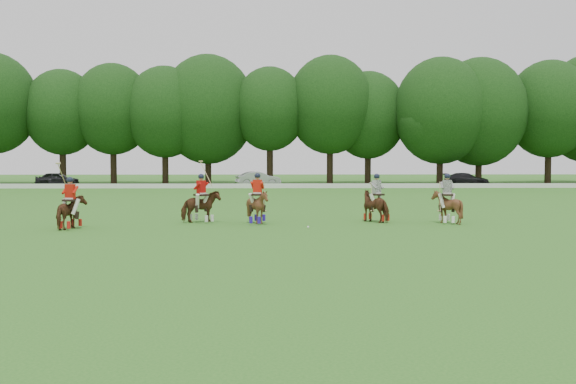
{
  "coord_description": "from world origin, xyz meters",
  "views": [
    {
      "loc": [
        0.29,
        -22.82,
        2.82
      ],
      "look_at": [
        0.93,
        4.2,
        1.4
      ],
      "focal_mm": 40.0,
      "sensor_mm": 36.0,
      "label": 1
    }
  ],
  "objects_px": {
    "car_left": "(58,179)",
    "polo_stripe_a": "(377,205)",
    "car_mid": "(258,179)",
    "polo_red_a": "(70,211)",
    "polo_red_c": "(258,206)",
    "polo_red_b": "(201,206)",
    "polo_ball": "(308,227)",
    "car_right": "(466,179)",
    "polo_stripe_b": "(447,206)"
  },
  "relations": [
    {
      "from": "polo_red_a",
      "to": "polo_stripe_b",
      "type": "height_order",
      "value": "polo_red_a"
    },
    {
      "from": "polo_red_c",
      "to": "polo_ball",
      "type": "height_order",
      "value": "polo_red_c"
    },
    {
      "from": "polo_stripe_b",
      "to": "polo_ball",
      "type": "relative_size",
      "value": 24.05
    },
    {
      "from": "car_mid",
      "to": "polo_ball",
      "type": "bearing_deg",
      "value": 169.94
    },
    {
      "from": "car_right",
      "to": "polo_ball",
      "type": "relative_size",
      "value": 51.15
    },
    {
      "from": "car_right",
      "to": "polo_stripe_a",
      "type": "xyz_separation_m",
      "value": [
        -15.3,
        -37.07,
        0.09
      ]
    },
    {
      "from": "polo_red_c",
      "to": "polo_ball",
      "type": "distance_m",
      "value": 2.83
    },
    {
      "from": "car_right",
      "to": "polo_red_c",
      "type": "relative_size",
      "value": 2.11
    },
    {
      "from": "polo_stripe_a",
      "to": "car_left",
      "type": "bearing_deg",
      "value": 125.45
    },
    {
      "from": "car_right",
      "to": "polo_red_c",
      "type": "height_order",
      "value": "polo_red_c"
    },
    {
      "from": "polo_stripe_b",
      "to": "polo_ball",
      "type": "xyz_separation_m",
      "value": [
        -6.13,
        -1.8,
        -0.72
      ]
    },
    {
      "from": "polo_red_a",
      "to": "polo_stripe_b",
      "type": "bearing_deg",
      "value": 6.91
    },
    {
      "from": "car_mid",
      "to": "polo_stripe_b",
      "type": "bearing_deg",
      "value": 179.19
    },
    {
      "from": "car_right",
      "to": "polo_stripe_a",
      "type": "bearing_deg",
      "value": 177.41
    },
    {
      "from": "polo_red_b",
      "to": "polo_ball",
      "type": "bearing_deg",
      "value": -27.52
    },
    {
      "from": "polo_red_c",
      "to": "polo_stripe_b",
      "type": "relative_size",
      "value": 1.01
    },
    {
      "from": "car_left",
      "to": "car_mid",
      "type": "distance_m",
      "value": 20.3
    },
    {
      "from": "polo_stripe_a",
      "to": "polo_stripe_b",
      "type": "height_order",
      "value": "polo_stripe_b"
    },
    {
      "from": "car_mid",
      "to": "polo_red_c",
      "type": "distance_m",
      "value": 37.82
    },
    {
      "from": "car_mid",
      "to": "polo_red_a",
      "type": "xyz_separation_m",
      "value": [
        -6.58,
        -39.68,
        -0.01
      ]
    },
    {
      "from": "polo_stripe_b",
      "to": "car_mid",
      "type": "bearing_deg",
      "value": 103.46
    },
    {
      "from": "polo_red_a",
      "to": "polo_ball",
      "type": "height_order",
      "value": "polo_red_a"
    },
    {
      "from": "car_left",
      "to": "polo_red_a",
      "type": "xyz_separation_m",
      "value": [
        13.73,
        -39.68,
        0.02
      ]
    },
    {
      "from": "car_left",
      "to": "polo_red_a",
      "type": "relative_size",
      "value": 1.61
    },
    {
      "from": "polo_red_a",
      "to": "polo_red_b",
      "type": "xyz_separation_m",
      "value": [
        4.93,
        2.47,
        0.01
      ]
    },
    {
      "from": "polo_stripe_a",
      "to": "polo_red_c",
      "type": "bearing_deg",
      "value": -172.01
    },
    {
      "from": "car_left",
      "to": "polo_red_b",
      "type": "relative_size",
      "value": 1.57
    },
    {
      "from": "polo_stripe_a",
      "to": "polo_ball",
      "type": "xyz_separation_m",
      "value": [
        -3.18,
        -2.51,
        -0.71
      ]
    },
    {
      "from": "car_mid",
      "to": "polo_stripe_a",
      "type": "xyz_separation_m",
      "value": [
        6.09,
        -37.07,
        0.02
      ]
    },
    {
      "from": "car_mid",
      "to": "polo_red_a",
      "type": "height_order",
      "value": "polo_red_a"
    },
    {
      "from": "car_left",
      "to": "polo_stripe_a",
      "type": "bearing_deg",
      "value": -148.81
    },
    {
      "from": "polo_red_b",
      "to": "polo_stripe_b",
      "type": "distance_m",
      "value": 10.71
    },
    {
      "from": "car_mid",
      "to": "polo_ball",
      "type": "relative_size",
      "value": 50.07
    },
    {
      "from": "car_left",
      "to": "polo_stripe_b",
      "type": "relative_size",
      "value": 1.95
    },
    {
      "from": "polo_red_c",
      "to": "polo_red_b",
      "type": "bearing_deg",
      "value": 166.23
    },
    {
      "from": "polo_red_a",
      "to": "polo_red_c",
      "type": "height_order",
      "value": "polo_red_a"
    },
    {
      "from": "car_right",
      "to": "polo_stripe_b",
      "type": "distance_m",
      "value": 39.75
    },
    {
      "from": "car_left",
      "to": "car_right",
      "type": "xyz_separation_m",
      "value": [
        41.69,
        0.0,
        -0.05
      ]
    },
    {
      "from": "car_left",
      "to": "polo_red_b",
      "type": "distance_m",
      "value": 41.62
    },
    {
      "from": "car_right",
      "to": "polo_stripe_a",
      "type": "height_order",
      "value": "polo_stripe_a"
    },
    {
      "from": "car_left",
      "to": "polo_red_a",
      "type": "bearing_deg",
      "value": -165.18
    },
    {
      "from": "car_left",
      "to": "polo_stripe_b",
      "type": "xyz_separation_m",
      "value": [
        29.35,
        -37.78,
        0.05
      ]
    },
    {
      "from": "polo_red_a",
      "to": "polo_stripe_a",
      "type": "relative_size",
      "value": 1.22
    },
    {
      "from": "polo_red_c",
      "to": "polo_stripe_b",
      "type": "xyz_separation_m",
      "value": [
        8.21,
        0.03,
        -0.01
      ]
    },
    {
      "from": "car_left",
      "to": "polo_stripe_a",
      "type": "height_order",
      "value": "polo_stripe_a"
    },
    {
      "from": "car_mid",
      "to": "polo_red_b",
      "type": "height_order",
      "value": "polo_red_b"
    },
    {
      "from": "polo_red_a",
      "to": "polo_stripe_a",
      "type": "xyz_separation_m",
      "value": [
        12.67,
        2.6,
        0.02
      ]
    },
    {
      "from": "polo_stripe_a",
      "to": "car_right",
      "type": "bearing_deg",
      "value": 67.58
    },
    {
      "from": "polo_red_b",
      "to": "polo_ball",
      "type": "height_order",
      "value": "polo_red_b"
    },
    {
      "from": "car_mid",
      "to": "polo_red_c",
      "type": "height_order",
      "value": "polo_red_c"
    }
  ]
}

